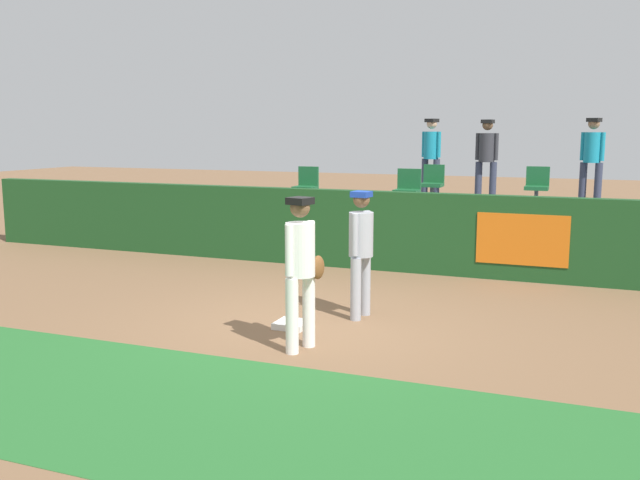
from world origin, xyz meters
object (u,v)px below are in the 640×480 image
(seat_back_center, at_px, (433,181))
(first_base, at_px, (292,324))
(seat_back_right, at_px, (537,184))
(spectator_casual, at_px, (431,152))
(spectator_hooded, at_px, (487,155))
(seat_front_left, at_px, (306,184))
(player_fielder_home, at_px, (301,263))
(seat_front_center, at_px, (408,188))
(spectator_capped, at_px, (592,155))
(player_runner_visitor, at_px, (361,245))

(seat_back_center, bearing_deg, first_base, -91.61)
(seat_back_right, height_order, spectator_casual, spectator_casual)
(spectator_hooded, bearing_deg, seat_back_center, 34.61)
(seat_front_left, bearing_deg, player_fielder_home, -67.82)
(seat_back_right, distance_m, seat_front_center, 2.94)
(seat_back_center, height_order, spectator_casual, spectator_casual)
(first_base, distance_m, seat_back_center, 7.40)
(seat_back_right, height_order, spectator_hooded, spectator_hooded)
(seat_front_left, bearing_deg, seat_back_center, 38.26)
(player_fielder_home, height_order, spectator_capped, spectator_capped)
(player_runner_visitor, height_order, spectator_casual, spectator_casual)
(first_base, xyz_separation_m, spectator_capped, (3.46, 8.04, 1.96))
(seat_front_center, relative_size, seat_front_left, 1.00)
(spectator_hooded, bearing_deg, player_runner_visitor, 93.14)
(first_base, xyz_separation_m, seat_back_right, (2.42, 7.27, 1.35))
(seat_back_center, height_order, seat_front_center, same)
(seat_back_right, distance_m, spectator_hooded, 1.39)
(player_runner_visitor, height_order, seat_front_center, seat_front_center)
(player_runner_visitor, bearing_deg, player_fielder_home, -0.61)
(spectator_hooded, bearing_deg, spectator_casual, -16.98)
(seat_back_right, bearing_deg, player_fielder_home, -103.55)
(seat_front_center, bearing_deg, seat_back_right, 37.78)
(seat_back_center, distance_m, spectator_capped, 3.40)
(seat_back_right, bearing_deg, player_runner_visitor, -105.11)
(first_base, height_order, seat_front_center, seat_front_center)
(first_base, bearing_deg, seat_front_center, 88.94)
(player_runner_visitor, distance_m, seat_back_right, 6.72)
(seat_back_right, relative_size, seat_front_left, 1.00)
(player_fielder_home, relative_size, seat_back_right, 2.12)
(seat_front_center, height_order, seat_front_left, same)
(seat_front_left, relative_size, spectator_hooded, 0.46)
(player_fielder_home, xyz_separation_m, player_runner_visitor, (0.20, 1.59, -0.03))
(player_fielder_home, relative_size, seat_front_left, 2.12)
(seat_back_center, relative_size, spectator_capped, 0.45)
(player_fielder_home, bearing_deg, spectator_capped, 175.61)
(first_base, height_order, player_runner_visitor, player_runner_visitor)
(first_base, distance_m, spectator_hooded, 8.15)
(player_fielder_home, relative_size, player_runner_visitor, 1.03)
(seat_back_right, relative_size, spectator_casual, 0.45)
(first_base, distance_m, player_runner_visitor, 1.42)
(seat_back_center, bearing_deg, seat_front_center, -93.30)
(first_base, height_order, player_fielder_home, player_fielder_home)
(player_fielder_home, relative_size, seat_back_center, 2.12)
(first_base, relative_size, seat_back_center, 0.48)
(first_base, height_order, seat_front_left, seat_front_left)
(spectator_hooded, bearing_deg, seat_back_right, 162.89)
(seat_back_right, relative_size, seat_front_center, 1.00)
(seat_front_center, relative_size, spectator_capped, 0.45)
(first_base, bearing_deg, spectator_casual, 90.75)
(spectator_casual, bearing_deg, seat_front_center, 116.35)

